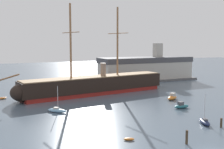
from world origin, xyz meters
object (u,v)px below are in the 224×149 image
(sailboat_distant_centre, at_px, (80,88))
(mooring_piling_left_pair, at_px, (187,137))
(mooring_piling_nearest, at_px, (221,123))
(motorboat_mid_right, at_px, (181,106))
(dinghy_foreground_left, at_px, (129,139))
(dinghy_far_left, at_px, (3,98))
(sailboat_alongside_bow, at_px, (57,110))
(sailboat_foreground_right, at_px, (205,122))
(tall_ship, at_px, (96,85))
(dockside_warehouse_right, at_px, (146,69))
(motorboat_alongside_stern, at_px, (172,97))

(sailboat_distant_centre, height_order, mooring_piling_left_pair, sailboat_distant_centre)
(mooring_piling_nearest, bearing_deg, motorboat_mid_right, 79.00)
(dinghy_foreground_left, xyz_separation_m, dinghy_far_left, (-17.39, 46.27, 0.07))
(sailboat_distant_centre, distance_m, mooring_piling_nearest, 55.67)
(dinghy_foreground_left, height_order, sailboat_alongside_bow, sailboat_alongside_bow)
(sailboat_foreground_right, height_order, sailboat_alongside_bow, sailboat_alongside_bow)
(tall_ship, distance_m, dinghy_foreground_left, 44.01)
(dinghy_foreground_left, height_order, mooring_piling_left_pair, mooring_piling_left_pair)
(tall_ship, bearing_deg, sailboat_alongside_bow, -132.27)
(sailboat_alongside_bow, distance_m, dockside_warehouse_right, 62.96)
(dinghy_far_left, bearing_deg, tall_ship, -7.36)
(motorboat_mid_right, xyz_separation_m, dinghy_far_left, (-40.39, 30.94, -0.31))
(dinghy_far_left, distance_m, mooring_piling_nearest, 60.16)
(mooring_piling_left_pair, bearing_deg, sailboat_distant_centre, 89.05)
(motorboat_mid_right, height_order, mooring_piling_nearest, mooring_piling_nearest)
(sailboat_foreground_right, distance_m, mooring_piling_left_pair, 13.19)
(sailboat_alongside_bow, bearing_deg, sailboat_distant_centre, 62.52)
(sailboat_foreground_right, distance_m, sailboat_alongside_bow, 33.32)
(motorboat_mid_right, relative_size, dinghy_far_left, 1.57)
(motorboat_alongside_stern, distance_m, dinghy_far_left, 49.54)
(dinghy_far_left, bearing_deg, sailboat_distant_centre, 15.58)
(tall_ship, bearing_deg, sailboat_distant_centre, 98.43)
(sailboat_alongside_bow, xyz_separation_m, dockside_warehouse_right, (48.51, 39.87, 4.51))
(sailboat_foreground_right, distance_m, mooring_piling_nearest, 3.41)
(sailboat_alongside_bow, bearing_deg, mooring_piling_nearest, -43.40)
(dinghy_far_left, xyz_separation_m, sailboat_distant_centre, (26.13, 7.28, 0.13))
(sailboat_alongside_bow, distance_m, mooring_piling_nearest, 36.41)
(motorboat_mid_right, relative_size, dockside_warehouse_right, 0.09)
(sailboat_distant_centre, relative_size, mooring_piling_nearest, 2.69)
(motorboat_mid_right, bearing_deg, mooring_piling_left_pair, -126.17)
(sailboat_foreground_right, bearing_deg, sailboat_distant_centre, 100.74)
(motorboat_mid_right, relative_size, motorboat_alongside_stern, 0.86)
(mooring_piling_nearest, relative_size, dockside_warehouse_right, 0.04)
(motorboat_alongside_stern, bearing_deg, tall_ship, 134.48)
(sailboat_alongside_bow, bearing_deg, dockside_warehouse_right, 39.42)
(motorboat_mid_right, distance_m, dockside_warehouse_right, 52.29)
(sailboat_foreground_right, relative_size, mooring_piling_nearest, 3.35)
(tall_ship, height_order, mooring_piling_nearest, tall_ship)
(motorboat_alongside_stern, relative_size, mooring_piling_nearest, 2.57)
(sailboat_distant_centre, relative_size, dockside_warehouse_right, 0.11)
(dinghy_foreground_left, distance_m, dockside_warehouse_right, 76.55)
(motorboat_alongside_stern, distance_m, mooring_piling_left_pair, 36.54)
(mooring_piling_nearest, bearing_deg, sailboat_foreground_right, 113.16)
(sailboat_foreground_right, relative_size, motorboat_alongside_stern, 1.30)
(sailboat_distant_centre, bearing_deg, motorboat_alongside_stern, -56.50)
(motorboat_alongside_stern, distance_m, dockside_warehouse_right, 41.47)
(sailboat_foreground_right, bearing_deg, mooring_piling_left_pair, -144.59)
(mooring_piling_left_pair, bearing_deg, tall_ship, 86.92)
(sailboat_foreground_right, bearing_deg, tall_ship, 101.35)
(tall_ship, distance_m, sailboat_foreground_right, 41.45)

